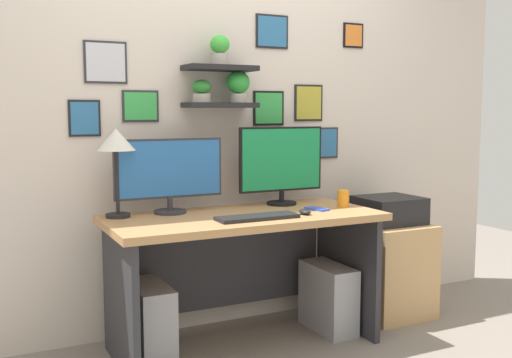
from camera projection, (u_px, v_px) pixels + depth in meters
The scene contains 14 objects.
ground_plane at pixel (244, 346), 3.38m from camera, with size 8.00×8.00×0.00m, color gray.
back_wall_assembly at pixel (213, 104), 3.62m from camera, with size 4.40×0.24×2.70m.
desk at pixel (240, 251), 3.37m from camera, with size 1.50×0.68×0.75m.
monitor_left at pixel (169, 172), 3.31m from camera, with size 0.61×0.18×0.41m.
monitor_right at pixel (281, 163), 3.62m from camera, with size 0.55×0.18×0.47m.
keyboard at pixel (257, 217), 3.15m from camera, with size 0.44×0.14×0.02m, color black.
computer_mouse at pixel (305, 212), 3.28m from camera, with size 0.06×0.09×0.03m, color black.
desk_lamp at pixel (116, 146), 3.16m from camera, with size 0.20×0.20×0.47m.
cell_phone at pixel (317, 209), 3.44m from camera, with size 0.07×0.14×0.01m, color blue.
pen_cup at pixel (343, 198), 3.54m from camera, with size 0.07×0.07×0.10m, color orange.
drawer_cabinet at pixel (388, 268), 3.90m from camera, with size 0.44×0.50×0.60m, color tan.
printer at pixel (389, 210), 3.85m from camera, with size 0.38×0.34×0.17m, color black.
computer_tower_left at pixel (150, 322), 3.17m from camera, with size 0.18×0.40×0.41m, color #99999E.
computer_tower_right at pixel (328, 298), 3.61m from camera, with size 0.18×0.40×0.40m, color #99999E.
Camera 1 is at (-1.38, -2.95, 1.31)m, focal length 42.22 mm.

